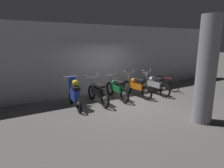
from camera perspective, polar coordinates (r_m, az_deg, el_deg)
ground_plane at (r=7.94m, az=4.34°, el=-5.91°), size 80.00×80.00×0.00m
back_wall at (r=9.49m, az=-3.36°, el=7.36°), size 16.00×0.30×3.30m
motorbike_slot_0 at (r=7.43m, az=-11.21°, el=-2.87°), size 0.56×1.68×1.18m
motorbike_slot_1 at (r=7.85m, az=-4.38°, el=-2.37°), size 0.59×1.95×1.15m
motorbike_slot_2 at (r=8.43m, az=1.32°, el=-1.27°), size 0.59×1.95×1.15m
motorbike_slot_3 at (r=8.89m, az=7.24°, el=-0.65°), size 0.59×1.95×1.15m
motorbike_slot_4 at (r=9.43m, az=12.52°, el=-0.07°), size 0.59×1.95×1.15m
bicycle at (r=10.43m, az=16.07°, el=0.22°), size 0.50×1.73×0.89m
support_pillar at (r=6.48m, az=26.45°, el=3.55°), size 0.59×0.59×3.30m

